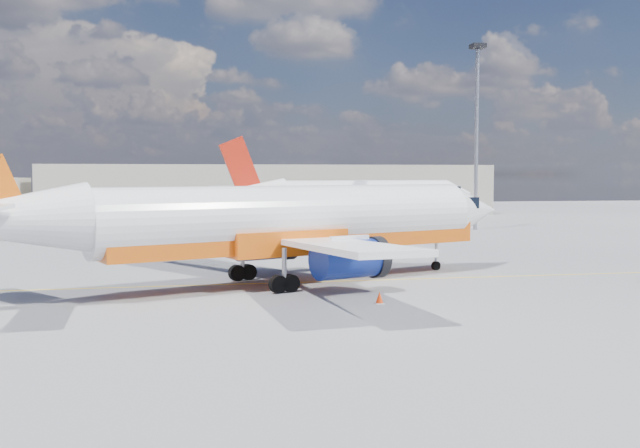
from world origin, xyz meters
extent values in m
plane|color=#5E5E63|center=(0.00, 0.00, 0.00)|extent=(240.00, 240.00, 0.00)
cube|color=yellow|center=(0.00, 3.00, 0.01)|extent=(70.00, 0.15, 0.01)
cube|color=#AAA392|center=(5.00, 75.00, 4.00)|extent=(70.00, 14.00, 8.00)
cylinder|color=white|center=(-2.37, 2.72, 3.98)|extent=(24.04, 12.22, 3.76)
cone|color=white|center=(11.04, 7.87, 3.98)|extent=(5.47, 5.09, 3.76)
cone|color=white|center=(-17.32, -3.03, 4.36)|extent=(8.50, 6.10, 3.57)
cube|color=black|center=(9.59, 7.31, 4.58)|extent=(2.66, 3.05, 0.77)
cube|color=#DF590E|center=(-1.85, 2.91, 2.71)|extent=(23.80, 11.60, 1.33)
cube|color=white|center=(-6.69, 9.34, 2.98)|extent=(10.50, 12.89, 0.89)
cube|color=white|center=(-1.14, -5.10, 2.98)|extent=(5.13, 13.59, 0.89)
cylinder|color=navy|center=(-3.64, 7.56, 1.93)|extent=(4.47, 3.39, 2.10)
cylinder|color=navy|center=(-0.07, -1.73, 1.93)|extent=(4.47, 3.39, 2.10)
cylinder|color=black|center=(-1.99, 8.19, 1.93)|extent=(1.35, 2.36, 2.32)
cylinder|color=black|center=(1.58, -1.09, 1.93)|extent=(1.35, 2.36, 2.32)
cylinder|color=#9999A1|center=(7.94, 6.68, 1.38)|extent=(0.26, 0.26, 2.32)
cylinder|color=black|center=(7.94, 6.68, 0.31)|extent=(0.67, 0.47, 0.62)
cylinder|color=black|center=(-5.38, 4.40, 0.50)|extent=(1.08, 0.75, 0.99)
cylinder|color=black|center=(-3.48, -0.55, 0.50)|extent=(1.08, 0.75, 0.99)
cylinder|color=white|center=(14.42, 49.33, 3.92)|extent=(24.08, 9.81, 3.70)
cone|color=white|center=(28.08, 53.01, 3.92)|extent=(5.17, 4.71, 3.70)
cone|color=white|center=(-0.82, 45.21, 4.30)|extent=(8.27, 5.38, 3.52)
cube|color=black|center=(26.61, 52.62, 4.52)|extent=(2.44, 2.90, 0.76)
cube|color=white|center=(14.94, 49.47, 2.67)|extent=(23.91, 9.18, 1.31)
cube|color=white|center=(10.86, 56.26, 2.94)|extent=(9.40, 13.11, 0.87)
cube|color=white|center=(14.83, 41.55, 2.94)|extent=(3.73, 13.13, 0.87)
cylinder|color=white|center=(13.67, 54.20, 1.90)|extent=(4.32, 3.02, 2.07)
cylinder|color=white|center=(16.22, 44.74, 1.90)|extent=(4.32, 3.02, 2.07)
cylinder|color=black|center=(15.35, 54.65, 1.90)|extent=(1.12, 2.35, 2.29)
cylinder|color=black|center=(17.90, 45.19, 1.90)|extent=(1.12, 2.35, 2.29)
cube|color=red|center=(-2.39, 44.79, 7.62)|extent=(5.02, 1.65, 6.79)
cube|color=white|center=(-3.30, 48.15, 5.01)|extent=(4.98, 5.87, 0.20)
cube|color=white|center=(-1.49, 41.43, 5.01)|extent=(2.67, 5.56, 0.20)
cylinder|color=#9999A1|center=(24.93, 52.16, 1.36)|extent=(0.24, 0.24, 2.29)
cylinder|color=black|center=(24.93, 52.16, 0.30)|extent=(0.66, 0.41, 0.61)
cylinder|color=black|center=(11.64, 51.28, 0.49)|extent=(1.05, 0.65, 0.98)
cylinder|color=black|center=(13.00, 46.24, 0.49)|extent=(1.05, 0.65, 0.98)
cube|color=white|center=(0.77, -4.79, 0.02)|extent=(0.44, 0.44, 0.04)
cone|color=#FF3A0A|center=(0.77, -4.79, 0.33)|extent=(0.38, 0.38, 0.58)
cylinder|color=#9999A1|center=(24.83, 39.67, 10.52)|extent=(0.46, 0.46, 21.03)
cube|color=black|center=(24.83, 39.67, 21.35)|extent=(1.58, 1.58, 0.53)
camera|label=1|loc=(-8.84, -39.15, 6.52)|focal=40.00mm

